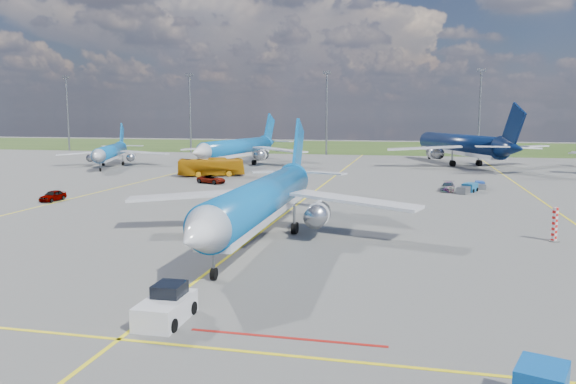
% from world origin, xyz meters
% --- Properties ---
extents(ground, '(400.00, 400.00, 0.00)m').
position_xyz_m(ground, '(0.00, 0.00, 0.00)').
color(ground, '#565654').
rests_on(ground, ground).
extents(grass_strip, '(400.00, 80.00, 0.01)m').
position_xyz_m(grass_strip, '(0.00, 150.00, 0.00)').
color(grass_strip, '#2D4719').
rests_on(grass_strip, ground).
extents(taxiway_lines, '(60.25, 160.00, 0.02)m').
position_xyz_m(taxiway_lines, '(0.17, 27.70, 0.01)').
color(taxiway_lines, yellow).
rests_on(taxiway_lines, ground).
extents(floodlight_masts, '(202.20, 0.50, 22.70)m').
position_xyz_m(floodlight_masts, '(10.00, 110.00, 12.56)').
color(floodlight_masts, slate).
rests_on(floodlight_masts, ground).
extents(warning_post, '(0.50, 0.50, 3.00)m').
position_xyz_m(warning_post, '(26.00, 8.00, 1.50)').
color(warning_post, red).
rests_on(warning_post, ground).
extents(bg_jet_nw, '(35.19, 40.03, 8.75)m').
position_xyz_m(bg_jet_nw, '(-49.35, 64.42, 0.00)').
color(bg_jet_nw, '#0C60AB').
rests_on(bg_jet_nw, ground).
extents(bg_jet_nnw, '(37.27, 45.82, 10.98)m').
position_xyz_m(bg_jet_nnw, '(-23.50, 72.26, 0.00)').
color(bg_jet_nnw, '#0C60AB').
rests_on(bg_jet_nnw, ground).
extents(bg_jet_n, '(52.67, 59.18, 12.80)m').
position_xyz_m(bg_jet_n, '(23.51, 84.75, 0.00)').
color(bg_jet_n, '#07163A').
rests_on(bg_jet_n, ground).
extents(main_airliner, '(30.37, 39.53, 10.24)m').
position_xyz_m(main_airliner, '(0.88, 3.54, 0.00)').
color(main_airliner, '#0C60AB').
rests_on(main_airliner, ground).
extents(pushback_tug, '(2.16, 5.68, 1.92)m').
position_xyz_m(pushback_tug, '(1.19, -17.08, 0.78)').
color(pushback_tug, silver).
rests_on(pushback_tug, ground).
extents(apron_bus, '(12.01, 7.17, 3.31)m').
position_xyz_m(apron_bus, '(-21.63, 50.71, 1.65)').
color(apron_bus, '#C07B0B').
rests_on(apron_bus, ground).
extents(service_car_a, '(1.66, 4.07, 1.38)m').
position_xyz_m(service_car_a, '(-31.13, 18.76, 0.69)').
color(service_car_a, '#999999').
rests_on(service_car_a, ground).
extents(service_car_b, '(5.25, 3.62, 1.33)m').
position_xyz_m(service_car_b, '(-17.81, 40.72, 0.67)').
color(service_car_b, '#999999').
rests_on(service_car_b, ground).
extents(service_car_c, '(2.32, 4.68, 1.31)m').
position_xyz_m(service_car_c, '(18.74, 39.66, 0.65)').
color(service_car_c, '#999999').
rests_on(service_car_c, ground).
extents(baggage_tug_w, '(3.39, 5.51, 1.21)m').
position_xyz_m(baggage_tug_w, '(21.42, 38.91, 0.57)').
color(baggage_tug_w, '#175B8E').
rests_on(baggage_tug_w, ground).
extents(baggage_tug_c, '(2.62, 5.67, 1.23)m').
position_xyz_m(baggage_tug_c, '(-9.00, 48.68, 0.58)').
color(baggage_tug_c, '#1A419C').
rests_on(baggage_tug_c, ground).
extents(baggage_tug_e, '(1.25, 4.27, 0.95)m').
position_xyz_m(baggage_tug_e, '(23.72, 43.99, 0.45)').
color(baggage_tug_e, '#1A429E').
rests_on(baggage_tug_e, ground).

